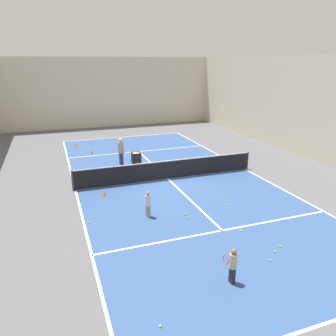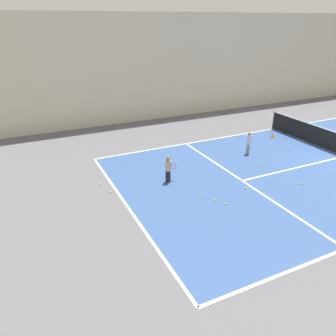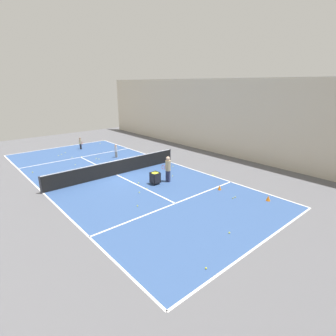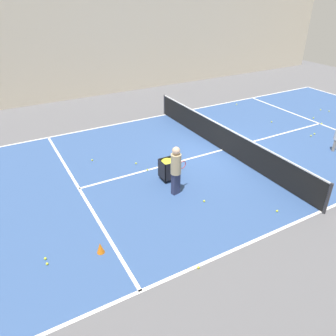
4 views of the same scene
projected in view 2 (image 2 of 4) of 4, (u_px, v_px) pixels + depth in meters
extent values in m
cube|color=white|center=(128.00, 208.00, 12.07)|extent=(10.16, 0.10, 0.00)
cube|color=white|center=(274.00, 129.00, 20.73)|extent=(0.10, 22.95, 0.00)
cube|color=white|center=(242.00, 181.00, 14.09)|extent=(10.16, 0.10, 0.00)
cube|color=beige|center=(228.00, 64.00, 23.75)|extent=(0.15, 33.87, 6.76)
cylinder|color=#2D2D33|center=(274.00, 120.00, 20.59)|extent=(0.10, 0.10, 1.10)
cube|color=black|center=(168.00, 176.00, 13.91)|extent=(0.13, 0.20, 0.53)
cylinder|color=tan|center=(168.00, 165.00, 13.71)|extent=(0.25, 0.25, 0.47)
sphere|color=#846047|center=(168.00, 158.00, 13.57)|extent=(0.18, 0.18, 0.18)
torus|color=#B22D2D|center=(173.00, 166.00, 13.93)|extent=(0.05, 0.29, 0.28)
cube|color=gray|center=(248.00, 149.00, 16.81)|extent=(0.19, 0.22, 0.53)
cylinder|color=silver|center=(249.00, 140.00, 16.60)|extent=(0.32, 0.32, 0.47)
sphere|color=#A87A5B|center=(249.00, 134.00, 16.47)|extent=(0.18, 0.18, 0.18)
cone|color=orange|center=(273.00, 135.00, 19.13)|extent=(0.22, 0.22, 0.28)
sphere|color=yellow|center=(110.00, 192.00, 13.10)|extent=(0.07, 0.07, 0.07)
sphere|color=yellow|center=(296.00, 129.00, 20.65)|extent=(0.07, 0.07, 0.07)
sphere|color=yellow|center=(326.00, 119.00, 22.63)|extent=(0.07, 0.07, 0.07)
sphere|color=yellow|center=(256.00, 167.00, 15.31)|extent=(0.07, 0.07, 0.07)
sphere|color=yellow|center=(301.00, 183.00, 13.78)|extent=(0.07, 0.07, 0.07)
sphere|color=yellow|center=(246.00, 188.00, 13.41)|extent=(0.07, 0.07, 0.07)
sphere|color=yellow|center=(226.00, 204.00, 12.27)|extent=(0.07, 0.07, 0.07)
sphere|color=yellow|center=(224.00, 138.00, 19.06)|extent=(0.07, 0.07, 0.07)
sphere|color=yellow|center=(97.00, 159.00, 16.14)|extent=(0.07, 0.07, 0.07)
sphere|color=yellow|center=(128.00, 163.00, 15.77)|extent=(0.07, 0.07, 0.07)
sphere|color=yellow|center=(241.00, 179.00, 14.16)|extent=(0.07, 0.07, 0.07)
sphere|color=yellow|center=(215.00, 200.00, 12.50)|extent=(0.07, 0.07, 0.07)
sphere|color=yellow|center=(336.00, 132.00, 20.02)|extent=(0.07, 0.07, 0.07)
sphere|color=yellow|center=(100.00, 184.00, 13.74)|extent=(0.07, 0.07, 0.07)
sphere|color=yellow|center=(200.00, 197.00, 12.75)|extent=(0.07, 0.07, 0.07)
sphere|color=yellow|center=(260.00, 165.00, 15.51)|extent=(0.07, 0.07, 0.07)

